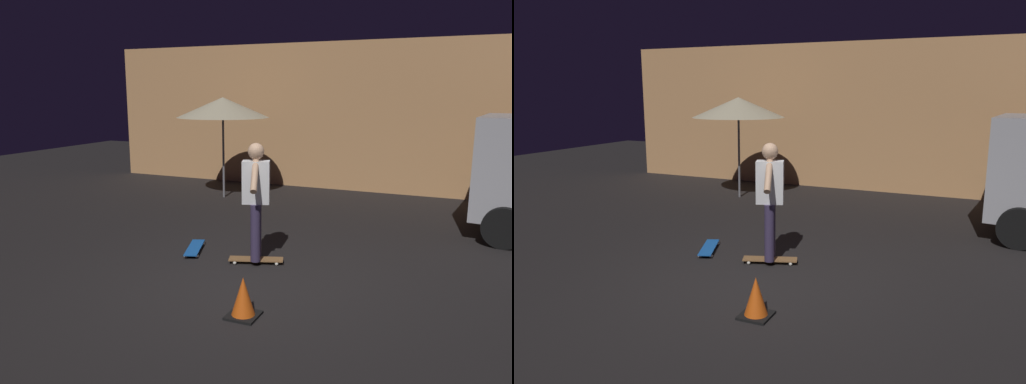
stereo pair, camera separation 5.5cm
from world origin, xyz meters
TOP-DOWN VIEW (x-y plane):
  - ground_plane at (0.00, 0.00)m, footprint 28.00×28.00m
  - low_building at (-1.22, 8.48)m, footprint 11.32×4.17m
  - patio_umbrella at (-2.70, 4.44)m, footprint 2.10×2.10m
  - skateboard_ridden at (-0.21, 0.62)m, footprint 0.80×0.45m
  - skateboard_spare at (-1.30, 0.73)m, footprint 0.46×0.80m
  - skater at (-0.21, 0.62)m, footprint 0.43×0.96m
  - traffic_cone at (0.35, -1.01)m, footprint 0.34×0.34m

SIDE VIEW (x-z plane):
  - ground_plane at x=0.00m, z-range 0.00..0.00m
  - skateboard_ridden at x=-0.21m, z-range 0.02..0.09m
  - skateboard_spare at x=-1.30m, z-range 0.02..0.09m
  - traffic_cone at x=0.35m, z-range -0.02..0.44m
  - skater at x=-0.21m, z-range 0.20..1.87m
  - low_building at x=-1.22m, z-range 0.00..3.61m
  - patio_umbrella at x=-2.70m, z-range 0.92..3.22m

